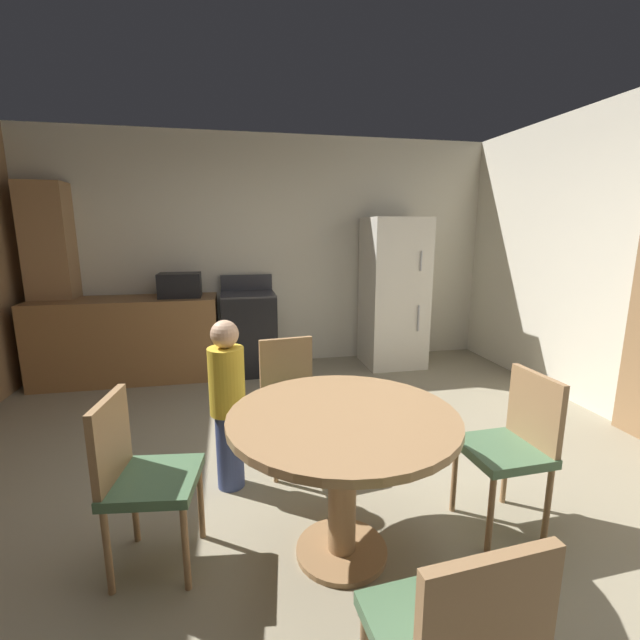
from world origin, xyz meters
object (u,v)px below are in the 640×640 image
dining_table (343,446)px  person_child (228,401)px  refrigerator (393,293)px  chair_east (514,441)px  oven_range (249,332)px  microwave (180,285)px  chair_west (139,471)px  chair_north (291,393)px

dining_table → person_child: person_child is taller
refrigerator → person_child: size_ratio=1.61×
dining_table → chair_east: bearing=2.1°
oven_range → microwave: (-0.72, -0.00, 0.56)m
oven_range → chair_west: bearing=-102.5°
oven_range → chair_north: oven_range is taller
microwave → chair_east: (2.01, -2.98, -0.53)m
dining_table → chair_east: size_ratio=1.27×
microwave → refrigerator: bearing=-1.2°
chair_north → person_child: size_ratio=0.80×
microwave → chair_west: (0.08, -2.89, -0.53)m
oven_range → chair_east: bearing=-66.7°
chair_west → person_child: 0.72m
oven_range → chair_west: size_ratio=1.26×
oven_range → person_child: 2.31m
dining_table → chair_west: bearing=172.5°
chair_east → person_child: 1.66m
oven_range → chair_west: oven_range is taller
dining_table → chair_north: size_ratio=1.27×
person_child → chair_north: bearing=82.2°
chair_north → oven_range: bearing=178.2°
refrigerator → chair_north: refrigerator is taller
person_child → refrigerator: bearing=101.8°
chair_north → chair_west: (-0.84, -0.83, 0.00)m
refrigerator → dining_table: 3.29m
chair_north → person_child: (-0.43, -0.24, 0.08)m
refrigerator → chair_east: 2.99m
refrigerator → person_child: refrigerator is taller
person_child → chair_east: bearing=28.4°
oven_range → dining_table: size_ratio=1.00×
dining_table → person_child: size_ratio=1.01×
dining_table → chair_north: (-0.12, 0.96, -0.09)m
chair_east → dining_table: bearing=-0.0°
chair_east → person_child: person_child is taller
microwave → person_child: 2.39m
microwave → chair_north: 2.31m
oven_range → chair_east: 3.25m
dining_table → refrigerator: bearing=64.7°
chair_east → microwave: bearing=-58.1°
oven_range → refrigerator: 1.77m
oven_range → person_child: oven_range is taller
microwave → chair_north: microwave is taller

